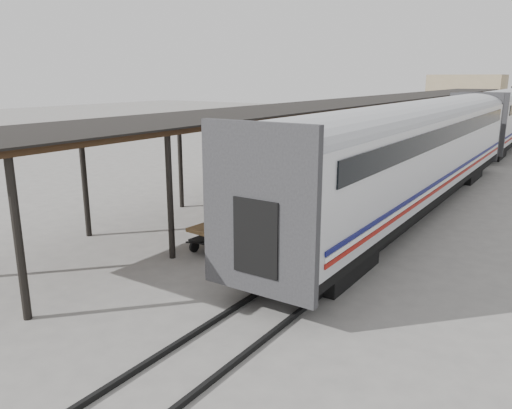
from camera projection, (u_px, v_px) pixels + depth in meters
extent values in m
plane|color=slate|center=(243.00, 248.00, 16.81)|extent=(160.00, 160.00, 0.00)
cube|color=silver|center=(415.00, 151.00, 20.88)|extent=(3.00, 24.00, 2.90)
cube|color=#28282B|center=(258.00, 213.00, 11.30)|extent=(3.04, 0.22, 3.50)
cube|color=black|center=(382.00, 127.00, 21.47)|extent=(0.04, 22.08, 0.65)
cube|color=black|center=(412.00, 190.00, 21.30)|extent=(2.55, 23.04, 0.50)
cube|color=silver|center=(508.00, 114.00, 41.80)|extent=(3.00, 24.00, 2.90)
cube|color=#28282B|center=(480.00, 125.00, 32.23)|extent=(3.04, 0.22, 3.50)
cube|color=black|center=(489.00, 102.00, 42.40)|extent=(0.04, 22.08, 0.65)
cube|color=black|center=(505.00, 134.00, 42.22)|extent=(2.55, 23.04, 0.50)
cube|color=black|center=(287.00, 197.00, 14.82)|extent=(0.50, 1.70, 2.00)
imported|color=beige|center=(286.00, 201.00, 14.86)|extent=(0.72, 0.89, 1.72)
cube|color=olive|center=(272.00, 220.00, 15.10)|extent=(0.57, 0.25, 0.42)
cube|color=#422B19|center=(392.00, 99.00, 36.97)|extent=(4.60, 64.00, 0.18)
cube|color=black|center=(392.00, 98.00, 36.94)|extent=(4.90, 64.30, 0.06)
cylinder|color=black|center=(364.00, 125.00, 38.57)|extent=(0.20, 0.20, 4.00)
cylinder|color=black|center=(457.00, 106.00, 63.52)|extent=(0.20, 0.20, 4.00)
cylinder|color=black|center=(18.00, 239.00, 11.41)|extent=(0.20, 0.20, 4.00)
cylinder|color=black|center=(418.00, 128.00, 36.36)|extent=(0.20, 0.20, 4.00)
cylinder|color=black|center=(492.00, 107.00, 61.31)|extent=(0.20, 0.20, 4.00)
cube|color=black|center=(495.00, 143.00, 42.82)|extent=(0.10, 150.00, 0.12)
cube|color=tan|center=(466.00, 92.00, 87.45)|extent=(12.00, 8.00, 6.00)
cube|color=brown|center=(225.00, 225.00, 16.67)|extent=(1.43, 2.49, 0.12)
cube|color=black|center=(225.00, 235.00, 16.75)|extent=(1.32, 2.38, 0.06)
cylinder|color=black|center=(194.00, 246.00, 16.39)|extent=(0.11, 0.40, 0.40)
cylinder|color=black|center=(217.00, 253.00, 15.79)|extent=(0.11, 0.40, 0.40)
cylinder|color=black|center=(232.00, 233.00, 17.84)|extent=(0.11, 0.40, 0.40)
cylinder|color=black|center=(254.00, 238.00, 17.24)|extent=(0.11, 0.40, 0.40)
cube|color=#333336|center=(229.00, 216.00, 17.19)|extent=(0.60, 0.43, 0.20)
cube|color=olive|center=(245.00, 218.00, 16.95)|extent=(0.59, 0.44, 0.20)
cube|color=black|center=(219.00, 218.00, 16.81)|extent=(0.61, 0.45, 0.23)
cube|color=#4E5231|center=(232.00, 222.00, 16.49)|extent=(0.64, 0.54, 0.20)
cube|color=#452E1B|center=(229.00, 210.00, 17.09)|extent=(0.63, 0.50, 0.21)
cube|color=olive|center=(221.00, 212.00, 16.77)|extent=(0.51, 0.39, 0.20)
cube|color=#333336|center=(230.00, 205.00, 16.94)|extent=(0.48, 0.34, 0.17)
cube|color=maroon|center=(388.00, 158.00, 32.28)|extent=(1.23, 1.58, 0.83)
cube|color=maroon|center=(392.00, 149.00, 32.36)|extent=(0.92, 0.78, 0.32)
cylinder|color=black|center=(378.00, 163.00, 32.34)|extent=(0.21, 0.35, 0.33)
cylinder|color=black|center=(388.00, 165.00, 31.77)|extent=(0.21, 0.35, 0.33)
cylinder|color=black|center=(388.00, 162.00, 32.95)|extent=(0.21, 0.35, 0.33)
cylinder|color=black|center=(397.00, 163.00, 32.38)|extent=(0.21, 0.35, 0.33)
imported|color=navy|center=(218.00, 200.00, 15.76)|extent=(0.68, 0.82, 1.91)
imported|color=black|center=(363.00, 152.00, 32.01)|extent=(1.12, 0.48, 1.91)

